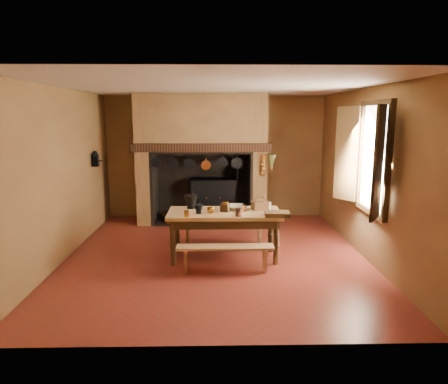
# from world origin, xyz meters

# --- Properties ---
(floor) EXTENTS (5.50, 5.50, 0.00)m
(floor) POSITION_xyz_m (0.00, 0.00, 0.00)
(floor) COLOR maroon
(floor) RESTS_ON ground
(ceiling) EXTENTS (5.50, 5.50, 0.00)m
(ceiling) POSITION_xyz_m (0.00, 0.00, 2.80)
(ceiling) COLOR silver
(ceiling) RESTS_ON back_wall
(back_wall) EXTENTS (5.00, 0.02, 2.80)m
(back_wall) POSITION_xyz_m (0.00, 2.75, 1.40)
(back_wall) COLOR olive
(back_wall) RESTS_ON floor
(wall_left) EXTENTS (0.02, 5.50, 2.80)m
(wall_left) POSITION_xyz_m (-2.50, 0.00, 1.40)
(wall_left) COLOR olive
(wall_left) RESTS_ON floor
(wall_right) EXTENTS (0.02, 5.50, 2.80)m
(wall_right) POSITION_xyz_m (2.50, 0.00, 1.40)
(wall_right) COLOR olive
(wall_right) RESTS_ON floor
(wall_front) EXTENTS (5.00, 0.02, 2.80)m
(wall_front) POSITION_xyz_m (0.00, -2.75, 1.40)
(wall_front) COLOR olive
(wall_front) RESTS_ON floor
(chimney_breast) EXTENTS (2.95, 0.96, 2.80)m
(chimney_breast) POSITION_xyz_m (-0.30, 2.31, 1.81)
(chimney_breast) COLOR olive
(chimney_breast) RESTS_ON floor
(iron_range) EXTENTS (1.12, 0.55, 1.60)m
(iron_range) POSITION_xyz_m (-0.04, 2.45, 0.48)
(iron_range) COLOR black
(iron_range) RESTS_ON floor
(hearth_pans) EXTENTS (0.51, 0.62, 0.20)m
(hearth_pans) POSITION_xyz_m (-1.05, 2.22, 0.09)
(hearth_pans) COLOR #B47A29
(hearth_pans) RESTS_ON floor
(hanging_pans) EXTENTS (1.92, 0.29, 0.27)m
(hanging_pans) POSITION_xyz_m (-0.34, 1.81, 1.36)
(hanging_pans) COLOR black
(hanging_pans) RESTS_ON chimney_breast
(onion_string) EXTENTS (0.12, 0.10, 0.46)m
(onion_string) POSITION_xyz_m (1.00, 1.79, 1.33)
(onion_string) COLOR #B05C20
(onion_string) RESTS_ON chimney_breast
(herb_bunch) EXTENTS (0.20, 0.20, 0.35)m
(herb_bunch) POSITION_xyz_m (1.18, 1.79, 1.38)
(herb_bunch) COLOR #5C632F
(herb_bunch) RESTS_ON chimney_breast
(window) EXTENTS (0.39, 1.75, 1.76)m
(window) POSITION_xyz_m (2.35, -0.40, 1.70)
(window) COLOR white
(window) RESTS_ON wall_right
(wall_coffee_mill) EXTENTS (0.23, 0.16, 0.31)m
(wall_coffee_mill) POSITION_xyz_m (-2.42, 1.55, 1.52)
(wall_coffee_mill) COLOR black
(wall_coffee_mill) RESTS_ON wall_left
(work_table) EXTENTS (1.84, 0.82, 0.80)m
(work_table) POSITION_xyz_m (0.14, -0.15, 0.67)
(work_table) COLOR tan
(work_table) RESTS_ON floor
(bench_front) EXTENTS (1.47, 0.26, 0.41)m
(bench_front) POSITION_xyz_m (0.14, -0.76, 0.31)
(bench_front) COLOR tan
(bench_front) RESTS_ON floor
(bench_back) EXTENTS (1.64, 0.29, 0.46)m
(bench_back) POSITION_xyz_m (0.14, 0.52, 0.34)
(bench_back) COLOR tan
(bench_back) RESTS_ON floor
(mortar_large) EXTENTS (0.23, 0.23, 0.38)m
(mortar_large) POSITION_xyz_m (-0.42, 0.09, 0.93)
(mortar_large) COLOR black
(mortar_large) RESTS_ON work_table
(mortar_small) EXTENTS (0.15, 0.15, 0.26)m
(mortar_small) POSITION_xyz_m (-0.27, -0.29, 0.88)
(mortar_small) COLOR black
(mortar_small) RESTS_ON work_table
(coffee_grinder) EXTENTS (0.19, 0.17, 0.20)m
(coffee_grinder) POSITION_xyz_m (0.16, -0.14, 0.88)
(coffee_grinder) COLOR #392612
(coffee_grinder) RESTS_ON work_table
(brass_mug_a) EXTENTS (0.09, 0.09, 0.09)m
(brass_mug_a) POSITION_xyz_m (-0.45, -0.48, 0.85)
(brass_mug_a) COLOR #B47A29
(brass_mug_a) RESTS_ON work_table
(brass_mug_b) EXTENTS (0.09, 0.09, 0.09)m
(brass_mug_b) POSITION_xyz_m (0.47, -0.05, 0.84)
(brass_mug_b) COLOR #B47A29
(brass_mug_b) RESTS_ON work_table
(mixing_bowl) EXTENTS (0.34, 0.34, 0.08)m
(mixing_bowl) POSITION_xyz_m (0.33, -0.02, 0.84)
(mixing_bowl) COLOR #B4AA8A
(mixing_bowl) RESTS_ON work_table
(stoneware_crock) EXTENTS (0.11, 0.11, 0.14)m
(stoneware_crock) POSITION_xyz_m (0.36, -0.46, 0.87)
(stoneware_crock) COLOR #583120
(stoneware_crock) RESTS_ON work_table
(glass_jar) EXTENTS (0.09, 0.09, 0.13)m
(glass_jar) POSITION_xyz_m (0.89, -0.04, 0.86)
(glass_jar) COLOR beige
(glass_jar) RESTS_ON work_table
(wicker_basket) EXTENTS (0.29, 0.24, 0.24)m
(wicker_basket) POSITION_xyz_m (0.74, -0.03, 0.88)
(wicker_basket) COLOR #462315
(wicker_basket) RESTS_ON work_table
(wooden_tray) EXTENTS (0.41, 0.31, 0.07)m
(wooden_tray) POSITION_xyz_m (0.97, -0.45, 0.83)
(wooden_tray) COLOR #392612
(wooden_tray) RESTS_ON work_table
(brass_cup) EXTENTS (0.15, 0.15, 0.10)m
(brass_cup) POSITION_xyz_m (-0.08, -0.25, 0.85)
(brass_cup) COLOR #B47A29
(brass_cup) RESTS_ON work_table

